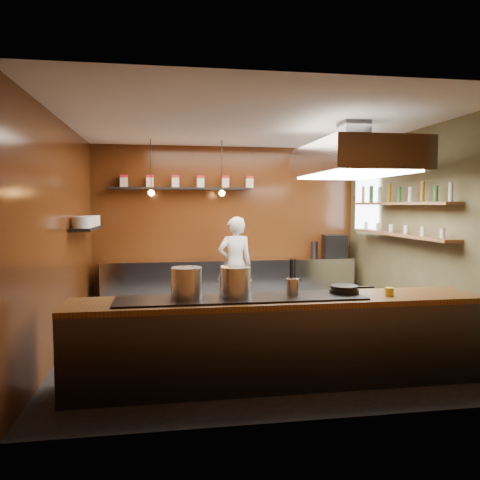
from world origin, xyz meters
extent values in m
plane|color=black|center=(0.00, 0.00, 0.00)|extent=(5.00, 5.00, 0.00)
plane|color=#3F210B|center=(0.00, 2.50, 1.50)|extent=(5.00, 0.00, 5.00)
plane|color=#3F210B|center=(-2.50, 0.00, 1.50)|extent=(0.00, 5.00, 5.00)
plane|color=#464328|center=(2.50, 0.00, 1.50)|extent=(0.00, 5.00, 5.00)
plane|color=silver|center=(0.00, 0.00, 3.00)|extent=(5.00, 5.00, 0.00)
plane|color=white|center=(2.45, 1.70, 1.90)|extent=(0.00, 1.00, 1.00)
cube|color=silver|center=(0.00, 2.17, 0.45)|extent=(4.60, 0.65, 0.90)
cube|color=#38383D|center=(0.00, -1.60, 0.43)|extent=(4.40, 0.70, 0.86)
cube|color=brown|center=(0.00, -1.60, 0.89)|extent=(4.40, 0.72, 0.06)
cube|color=black|center=(-0.40, -1.60, 0.93)|extent=(2.60, 0.55, 0.02)
cube|color=black|center=(-0.90, 2.36, 2.20)|extent=(2.60, 0.26, 0.04)
cube|color=black|center=(-2.34, 1.00, 1.55)|extent=(0.30, 1.40, 0.04)
cube|color=brown|center=(2.34, 0.30, 1.92)|extent=(0.26, 2.80, 0.04)
cube|color=brown|center=(2.34, 0.30, 1.45)|extent=(0.26, 2.80, 0.04)
cube|color=#38383D|center=(1.30, -0.40, 2.85)|extent=(0.35, 0.35, 0.30)
cube|color=silver|center=(1.30, -0.40, 2.50)|extent=(1.20, 2.00, 0.40)
cube|color=white|center=(1.30, -0.40, 2.29)|extent=(1.00, 1.80, 0.02)
cylinder|color=black|center=(-1.40, 1.70, 2.55)|extent=(0.01, 0.01, 0.90)
sphere|color=orange|center=(-1.40, 1.70, 2.10)|extent=(0.10, 0.10, 0.10)
cylinder|color=black|center=(-0.20, 1.70, 2.55)|extent=(0.01, 0.01, 0.90)
sphere|color=orange|center=(-0.20, 1.70, 2.10)|extent=(0.10, 0.10, 0.10)
cube|color=beige|center=(-1.90, 2.36, 2.31)|extent=(0.13, 0.13, 0.17)
cube|color=#B21522|center=(-1.90, 2.36, 2.42)|extent=(0.13, 0.13, 0.05)
cube|color=beige|center=(-1.44, 2.36, 2.31)|extent=(0.13, 0.13, 0.17)
cube|color=#B21522|center=(-1.44, 2.36, 2.42)|extent=(0.13, 0.13, 0.05)
cube|color=beige|center=(-0.98, 2.36, 2.31)|extent=(0.13, 0.13, 0.17)
cube|color=#B21522|center=(-0.98, 2.36, 2.42)|extent=(0.13, 0.13, 0.05)
cube|color=beige|center=(-0.52, 2.36, 2.31)|extent=(0.13, 0.13, 0.17)
cube|color=#B21522|center=(-0.52, 2.36, 2.42)|extent=(0.14, 0.13, 0.05)
cube|color=beige|center=(-0.06, 2.36, 2.31)|extent=(0.13, 0.13, 0.17)
cube|color=#B21522|center=(-0.06, 2.36, 2.42)|extent=(0.14, 0.13, 0.05)
cube|color=beige|center=(0.40, 2.36, 2.31)|extent=(0.13, 0.13, 0.17)
cube|color=#B21522|center=(0.40, 2.36, 2.42)|extent=(0.14, 0.13, 0.05)
cylinder|color=silver|center=(-2.34, 0.55, 1.65)|extent=(0.26, 0.26, 0.16)
cylinder|color=silver|center=(-2.34, 0.85, 1.65)|extent=(0.26, 0.26, 0.16)
cylinder|color=silver|center=(-2.34, 1.15, 1.65)|extent=(0.26, 0.26, 0.16)
cylinder|color=silver|center=(-2.34, 1.45, 1.65)|extent=(0.26, 0.26, 0.16)
cylinder|color=silver|center=(2.34, -1.00, 2.06)|extent=(0.06, 0.06, 0.24)
cylinder|color=#2D5933|center=(2.34, -0.68, 2.06)|extent=(0.06, 0.06, 0.24)
cylinder|color=#8C601E|center=(2.34, -0.35, 2.06)|extent=(0.06, 0.06, 0.24)
cylinder|color=silver|center=(2.34, -0.02, 2.06)|extent=(0.06, 0.06, 0.24)
cylinder|color=#2D5933|center=(2.34, 0.30, 2.06)|extent=(0.06, 0.06, 0.24)
cylinder|color=#8C601E|center=(2.34, 0.62, 2.06)|extent=(0.06, 0.06, 0.24)
cylinder|color=silver|center=(2.34, 0.95, 2.06)|extent=(0.06, 0.06, 0.24)
cylinder|color=#2D5933|center=(2.34, 1.27, 2.06)|extent=(0.06, 0.06, 0.24)
cylinder|color=#8C601E|center=(2.34, 1.60, 2.06)|extent=(0.06, 0.06, 0.24)
cylinder|color=silver|center=(2.34, -0.85, 1.53)|extent=(0.07, 0.07, 0.13)
cylinder|color=silver|center=(2.34, -0.39, 1.53)|extent=(0.07, 0.07, 0.13)
cylinder|color=silver|center=(2.34, 0.07, 1.53)|extent=(0.07, 0.07, 0.13)
cylinder|color=silver|center=(2.34, 0.53, 1.53)|extent=(0.07, 0.07, 0.13)
cylinder|color=silver|center=(2.34, 0.99, 1.53)|extent=(0.07, 0.07, 0.13)
cylinder|color=silver|center=(2.34, 1.45, 1.53)|extent=(0.07, 0.07, 0.13)
cylinder|color=silver|center=(-0.97, -1.50, 1.10)|extent=(0.38, 0.38, 0.31)
cylinder|color=silver|center=(-0.45, -1.52, 1.09)|extent=(0.36, 0.36, 0.31)
cylinder|color=#B8BABF|center=(0.16, -1.57, 1.03)|extent=(0.15, 0.15, 0.18)
cylinder|color=black|center=(0.75, -1.54, 0.96)|extent=(0.32, 0.32, 0.04)
cylinder|color=black|center=(0.75, -1.54, 1.00)|extent=(0.30, 0.30, 0.04)
cylinder|color=black|center=(0.99, -1.57, 1.00)|extent=(0.18, 0.05, 0.02)
cylinder|color=yellow|center=(1.20, -1.69, 0.97)|extent=(0.12, 0.12, 0.09)
cube|color=black|center=(2.06, 2.24, 1.11)|extent=(0.47, 0.45, 0.42)
imported|color=silver|center=(0.04, 1.75, 0.85)|extent=(0.66, 0.48, 1.69)
camera|label=1|loc=(-1.18, -6.35, 1.90)|focal=35.00mm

